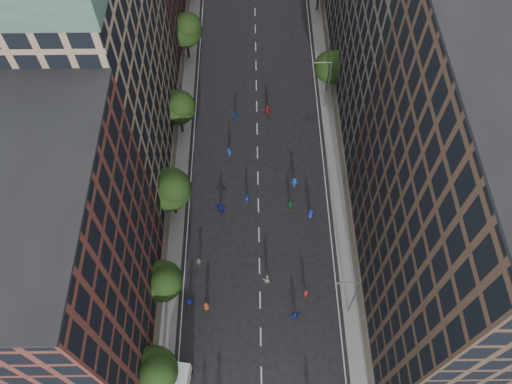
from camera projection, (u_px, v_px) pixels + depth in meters
ground at (257, 131)px, 75.20m from camera, size 240.00×240.00×0.00m
sidewalk_left at (181, 95)px, 79.05m from camera, size 4.00×105.00×0.15m
sidewalk_right at (332, 93)px, 79.21m from camera, size 4.00×105.00×0.15m
bldg_left_a at (60, 272)px, 46.94m from camera, size 14.00×22.00×30.00m
bldg_left_b at (95, 74)px, 58.03m from camera, size 14.00×26.00×34.00m
bldg_right_a at (463, 215)px, 46.78m from camera, size 14.00×30.00×36.00m
bldg_right_b at (406, 23)px, 63.49m from camera, size 14.00×28.00×33.00m
tree_left_0 at (154, 372)px, 50.84m from camera, size 5.20×5.20×8.83m
tree_left_1 at (163, 281)px, 56.51m from camera, size 4.80×4.80×8.21m
tree_left_2 at (171, 188)px, 62.21m from camera, size 5.60×5.60×9.45m
tree_left_3 at (179, 107)px, 70.13m from camera, size 5.00×5.00×8.58m
tree_left_4 at (186, 29)px, 78.41m from camera, size 5.40×5.40×9.08m
tree_right_a at (332, 66)px, 74.70m from camera, size 5.00×5.00×8.39m
streetlamp_near at (353, 296)px, 55.99m from camera, size 2.64×0.22×9.06m
streetlamp_far at (327, 82)px, 73.56m from camera, size 2.64×0.22×9.06m
skater_4 at (190, 303)px, 59.98m from camera, size 1.07×0.45×1.82m
skater_5 at (295, 315)px, 59.27m from camera, size 1.50×1.01×1.55m
skater_6 at (206, 306)px, 59.77m from camera, size 0.95×0.71×1.76m
skater_7 at (306, 294)px, 60.65m from camera, size 0.68×0.51×1.68m
skater_8 at (267, 279)px, 61.56m from camera, size 0.97×0.80×1.85m
skater_9 at (199, 262)px, 62.94m from camera, size 1.10×0.75×1.57m
skater_10 at (290, 205)px, 67.29m from camera, size 1.07×0.50×1.78m
skater_11 at (221, 208)px, 67.00m from camera, size 1.78×1.11×1.84m
skater_12 at (311, 214)px, 66.56m from camera, size 0.89×0.60×1.78m
skater_13 at (229, 152)px, 72.02m from camera, size 0.70×0.53×1.74m
skater_14 at (247, 198)px, 67.94m from camera, size 0.80×0.63×1.64m
skater_15 at (294, 183)px, 69.20m from camera, size 1.18×0.73×1.76m
skater_16 at (235, 116)px, 75.71m from camera, size 1.06×0.72×1.68m
skater_17 at (268, 110)px, 76.23m from camera, size 1.81×1.10×1.86m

